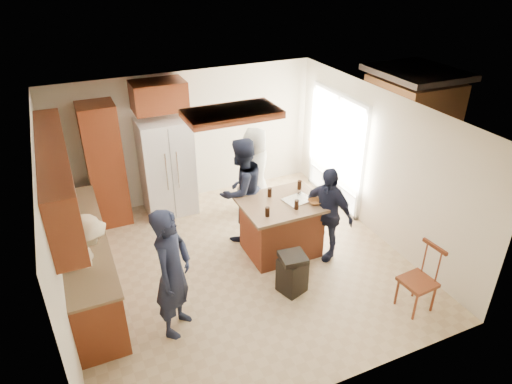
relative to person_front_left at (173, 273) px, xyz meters
name	(u,v)px	position (x,y,z in m)	size (l,w,h in m)	color
room_shell	(400,136)	(5.63, 2.52, -0.03)	(8.00, 5.20, 5.00)	tan
person_front_left	(173,273)	(0.00, 0.00, 0.00)	(0.66, 0.48, 1.80)	#191E33
person_behind_left	(241,190)	(1.59, 1.62, 0.00)	(0.88, 0.54, 1.81)	black
person_behind_right	(255,171)	(2.16, 2.33, -0.08)	(0.80, 0.52, 1.64)	gray
person_side_right	(327,213)	(2.60, 0.59, -0.12)	(0.92, 0.47, 1.56)	#181C31
person_counter	(92,266)	(-0.90, 0.77, -0.15)	(0.97, 0.45, 1.50)	tan
left_cabinetry	(78,235)	(-0.99, 1.28, 0.06)	(0.64, 3.00, 2.30)	maroon
back_wall_units	(119,148)	(-0.08, 3.08, 0.48)	(1.80, 0.60, 2.45)	maroon
refrigerator	(167,167)	(0.70, 3.00, 0.00)	(0.90, 0.76, 1.80)	white
kitchen_island	(281,227)	(2.01, 0.96, -0.42)	(1.28, 1.03, 0.93)	#A04929
island_items	(298,200)	(2.23, 0.86, 0.07)	(0.99, 0.67, 0.15)	silver
trash_bin	(292,273)	(1.71, 0.02, -0.58)	(0.43, 0.43, 0.63)	black
spindle_chair	(419,281)	(3.11, -0.99, -0.45)	(0.45, 0.45, 0.99)	maroon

